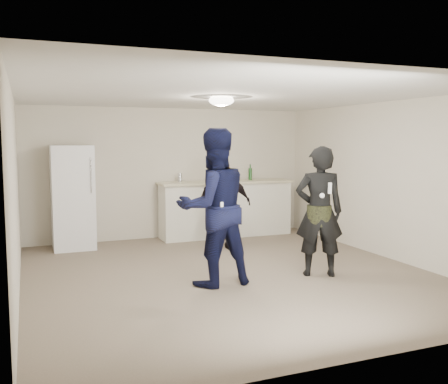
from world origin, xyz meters
name	(u,v)px	position (x,y,z in m)	size (l,w,h in m)	color
floor	(229,274)	(0.00, 0.00, 0.00)	(6.00, 6.00, 0.00)	#6B5B4C
ceiling	(229,95)	(0.00, 0.00, 2.50)	(6.00, 6.00, 0.00)	silver
wall_back	(171,173)	(0.00, 3.00, 1.25)	(6.00, 6.00, 0.00)	beige
wall_front	(366,217)	(0.00, -3.00, 1.25)	(6.00, 6.00, 0.00)	beige
wall_left	(15,194)	(-2.75, 0.00, 1.25)	(6.00, 6.00, 0.00)	beige
wall_right	(389,180)	(2.75, 0.00, 1.25)	(6.00, 6.00, 0.00)	beige
counter	(226,210)	(1.02, 2.67, 0.53)	(2.60, 0.56, 1.05)	white
counter_top	(226,182)	(1.02, 2.67, 1.07)	(2.68, 0.64, 0.04)	beige
fridge	(73,197)	(-1.88, 2.60, 0.90)	(0.70, 0.70, 1.80)	white
fridge_handle	(91,175)	(-1.60, 2.23, 1.30)	(0.02, 0.02, 0.60)	silver
ceiling_dome	(221,100)	(0.00, 0.30, 2.45)	(0.36, 0.36, 0.16)	white
shaker	(180,178)	(0.12, 2.78, 1.18)	(0.08, 0.08, 0.17)	#B7B7BB
man	(214,207)	(-0.38, -0.39, 1.02)	(0.99, 0.77, 2.04)	#0F133F
woman	(319,211)	(1.14, -0.51, 0.90)	(0.66, 0.43, 1.81)	black
camo_shorts	(319,215)	(1.14, -0.51, 0.85)	(0.34, 0.34, 0.28)	#313819
spectator	(224,204)	(0.53, 1.54, 0.80)	(0.94, 0.39, 1.60)	black
remote_man	(222,208)	(-0.38, -0.67, 1.05)	(0.04, 0.04, 0.15)	silver
nunchuk_man	(230,213)	(-0.26, -0.64, 0.98)	(0.07, 0.07, 0.07)	white
remote_woman	(330,188)	(1.14, -0.76, 1.25)	(0.04, 0.04, 0.15)	white
nunchuk_woman	(322,196)	(1.04, -0.73, 1.15)	(0.07, 0.07, 0.07)	white
bottle_cluster	(234,175)	(1.24, 2.77, 1.20)	(0.60, 0.18, 0.24)	silver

